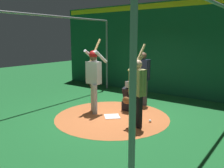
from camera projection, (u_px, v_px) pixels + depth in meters
The scene contains 11 objects.
ground_plane at pixel (112, 117), 6.73m from camera, with size 26.38×26.38×0.00m, color #195B28.
dirt_circle at pixel (112, 117), 6.73m from camera, with size 3.22×3.22×0.01m, color #B76033.
home_plate at pixel (112, 116), 6.73m from camera, with size 0.42×0.42×0.01m, color white.
batter at pixel (94, 75), 6.95m from camera, with size 0.68×0.49×2.18m.
catcher at pixel (130, 99), 7.25m from camera, with size 0.58×0.40×0.93m.
umpire at pixel (143, 76), 7.75m from camera, with size 0.22×0.49×1.75m.
visitor at pixel (137, 89), 5.81m from camera, with size 0.64×0.51×2.06m.
back_wall at pixel (166, 49), 9.14m from camera, with size 0.23×10.38×3.55m.
cage_frame at pixel (112, 42), 6.32m from camera, with size 6.05×5.13×2.94m.
bat_rack at pixel (95, 74), 11.22m from camera, with size 0.82×0.18×1.05m.
baseball_0 at pixel (150, 121), 6.27m from camera, with size 0.07×0.07×0.07m, color white.
Camera 1 is at (5.14, 3.85, 2.22)m, focal length 37.97 mm.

